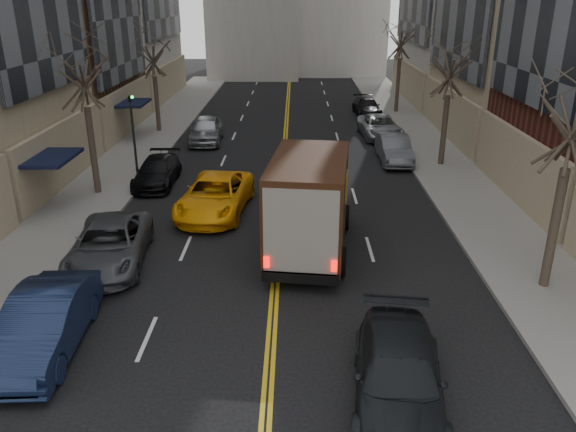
{
  "coord_description": "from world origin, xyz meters",
  "views": [
    {
      "loc": [
        0.63,
        -5.32,
        9.03
      ],
      "look_at": [
        0.42,
        11.83,
        2.2
      ],
      "focal_mm": 35.0,
      "sensor_mm": 36.0,
      "label": 1
    }
  ],
  "objects_px": {
    "observer_sedan": "(398,376)",
    "pedestrian": "(278,229)",
    "taxi": "(215,195)",
    "ups_truck": "(310,203)"
  },
  "relations": [
    {
      "from": "taxi",
      "to": "pedestrian",
      "type": "xyz_separation_m",
      "value": [
        2.87,
        -3.69,
        -0.03
      ]
    },
    {
      "from": "observer_sedan",
      "to": "pedestrian",
      "type": "height_order",
      "value": "pedestrian"
    },
    {
      "from": "pedestrian",
      "to": "observer_sedan",
      "type": "bearing_deg",
      "value": -136.21
    },
    {
      "from": "ups_truck",
      "to": "taxi",
      "type": "xyz_separation_m",
      "value": [
        -4.04,
        3.91,
        -1.09
      ]
    },
    {
      "from": "ups_truck",
      "to": "pedestrian",
      "type": "distance_m",
      "value": 1.63
    },
    {
      "from": "taxi",
      "to": "pedestrian",
      "type": "distance_m",
      "value": 4.67
    },
    {
      "from": "taxi",
      "to": "pedestrian",
      "type": "relative_size",
      "value": 3.73
    },
    {
      "from": "ups_truck",
      "to": "taxi",
      "type": "height_order",
      "value": "ups_truck"
    },
    {
      "from": "observer_sedan",
      "to": "taxi",
      "type": "bearing_deg",
      "value": 122.73
    },
    {
      "from": "observer_sedan",
      "to": "pedestrian",
      "type": "relative_size",
      "value": 3.47
    }
  ]
}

